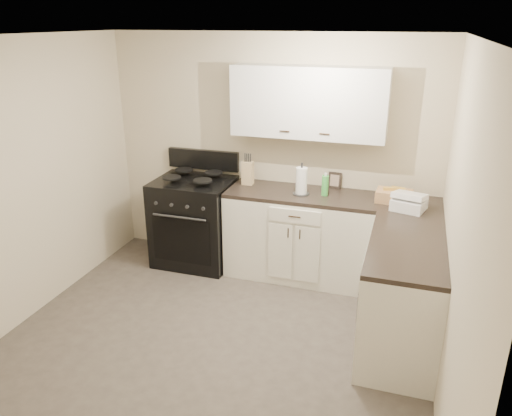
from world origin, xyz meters
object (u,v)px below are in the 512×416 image
(stove, at_px, (195,223))
(paper_towel, at_px, (301,181))
(knife_block, at_px, (248,173))
(countertop_grill, at_px, (409,204))
(wicker_basket, at_px, (394,196))

(stove, bearing_deg, paper_towel, -0.65)
(stove, bearing_deg, knife_block, 12.94)
(knife_block, bearing_deg, stove, -167.86)
(knife_block, xyz_separation_m, paper_towel, (0.62, -0.15, 0.01))
(stove, height_order, countertop_grill, countertop_grill)
(stove, xyz_separation_m, knife_block, (0.58, 0.13, 0.60))
(countertop_grill, bearing_deg, paper_towel, -171.37)
(paper_towel, xyz_separation_m, wicker_basket, (0.91, 0.05, -0.08))
(countertop_grill, bearing_deg, knife_block, -173.88)
(stove, height_order, knife_block, knife_block)
(wicker_basket, distance_m, countertop_grill, 0.23)
(stove, xyz_separation_m, countertop_grill, (2.26, -0.14, 0.53))
(stove, height_order, wicker_basket, wicker_basket)
(knife_block, xyz_separation_m, countertop_grill, (1.68, -0.27, -0.07))
(knife_block, bearing_deg, paper_towel, -14.18)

